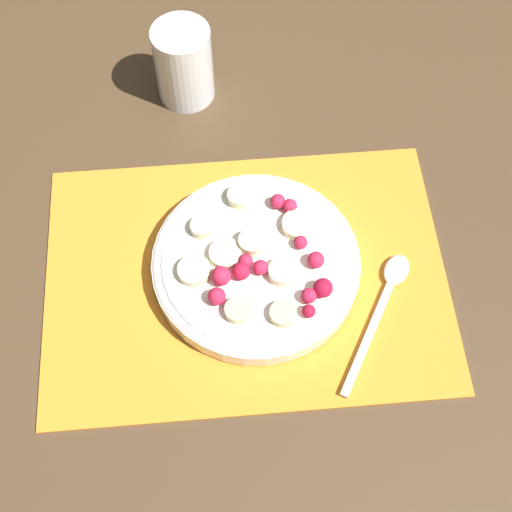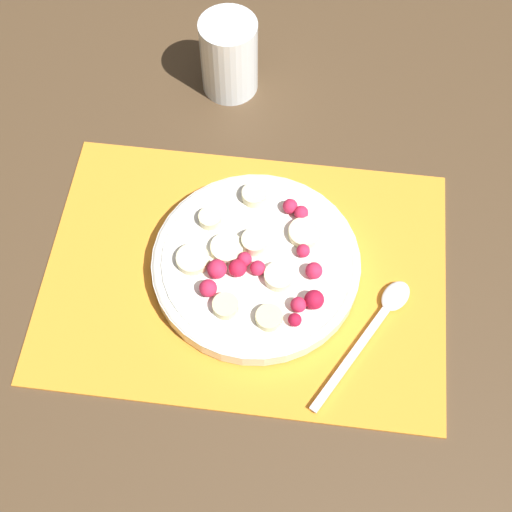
# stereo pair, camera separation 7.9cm
# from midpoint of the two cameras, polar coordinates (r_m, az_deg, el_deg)

# --- Properties ---
(ground_plane) EXTENTS (3.00, 3.00, 0.00)m
(ground_plane) POSITION_cam_midpoint_polar(r_m,az_deg,el_deg) (0.82, 1.86, -1.75)
(ground_plane) COLOR #4C3823
(placemat) EXTENTS (0.46, 0.33, 0.01)m
(placemat) POSITION_cam_midpoint_polar(r_m,az_deg,el_deg) (0.82, 1.87, -1.65)
(placemat) COLOR orange
(placemat) RESTS_ON ground_plane
(fruit_bowl) EXTENTS (0.24, 0.24, 0.05)m
(fruit_bowl) POSITION_cam_midpoint_polar(r_m,az_deg,el_deg) (0.80, 2.81, -0.81)
(fruit_bowl) COLOR silver
(fruit_bowl) RESTS_ON placemat
(spoon) EXTENTS (0.11, 0.17, 0.01)m
(spoon) POSITION_cam_midpoint_polar(r_m,az_deg,el_deg) (0.80, 12.64, -5.14)
(spoon) COLOR silver
(spoon) RESTS_ON placemat
(drinking_glass) EXTENTS (0.07, 0.07, 0.11)m
(drinking_glass) POSITION_cam_midpoint_polar(r_m,az_deg,el_deg) (0.94, 0.30, 15.52)
(drinking_glass) COLOR white
(drinking_glass) RESTS_ON ground_plane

